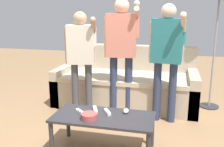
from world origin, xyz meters
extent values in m
plane|color=#93704C|center=(0.00, 0.00, 0.00)|extent=(12.00, 12.00, 0.00)
cube|color=#B7A88E|center=(0.00, 1.33, 0.21)|extent=(2.12, 0.93, 0.41)
cube|color=#C6B59A|center=(0.00, 1.26, 0.44)|extent=(1.84, 0.81, 0.06)
cube|color=#B7A88E|center=(0.00, 1.70, 0.64)|extent=(2.12, 0.18, 0.45)
cube|color=#B7A88E|center=(-0.99, 1.33, 0.28)|extent=(0.14, 0.93, 0.55)
cube|color=#B7A88E|center=(0.99, 1.33, 0.28)|extent=(0.14, 0.93, 0.55)
cube|color=#2D2D33|center=(0.04, -0.10, 0.38)|extent=(1.03, 0.49, 0.03)
cylinder|color=#2D2D33|center=(-0.44, -0.31, 0.18)|extent=(0.04, 0.04, 0.36)
cylinder|color=#2D2D33|center=(-0.44, 0.11, 0.18)|extent=(0.04, 0.04, 0.36)
cylinder|color=#2D2D33|center=(0.52, 0.11, 0.18)|extent=(0.04, 0.04, 0.36)
cylinder|color=#B24C47|center=(-0.08, -0.21, 0.42)|extent=(0.16, 0.16, 0.06)
ellipsoid|color=white|center=(0.25, 0.02, 0.41)|extent=(0.06, 0.09, 0.05)
cylinder|color=#4C4C51|center=(0.25, 0.04, 0.44)|extent=(0.02, 0.02, 0.01)
cylinder|color=#2D2D33|center=(1.26, 1.47, 0.01)|extent=(0.28, 0.28, 0.02)
cylinder|color=gray|center=(1.26, 1.47, 0.80)|extent=(0.03, 0.03, 1.55)
cylinder|color=#47474C|center=(-0.58, 0.71, 0.37)|extent=(0.09, 0.09, 0.74)
cylinder|color=#47474C|center=(-0.40, 0.75, 0.37)|extent=(0.09, 0.09, 0.74)
cube|color=beige|center=(-0.49, 0.73, 0.99)|extent=(0.38, 0.26, 0.51)
sphere|color=tan|center=(-0.49, 0.73, 1.32)|extent=(0.18, 0.18, 0.18)
cylinder|color=tan|center=(-0.66, 0.69, 0.97)|extent=(0.06, 0.06, 0.48)
cylinder|color=beige|center=(-0.32, 0.77, 1.09)|extent=(0.06, 0.06, 0.24)
cylinder|color=tan|center=(-0.30, 0.69, 1.22)|extent=(0.11, 0.22, 0.20)
sphere|color=tan|center=(-0.29, 0.61, 1.31)|extent=(0.07, 0.07, 0.07)
cylinder|color=#2D3856|center=(-0.09, 0.89, 0.41)|extent=(0.10, 0.10, 0.82)
cylinder|color=#2D3856|center=(0.12, 0.91, 0.41)|extent=(0.10, 0.10, 0.82)
cube|color=#DB7F6B|center=(0.01, 0.90, 1.10)|extent=(0.41, 0.25, 0.56)
sphere|color=beige|center=(0.01, 0.90, 1.47)|extent=(0.20, 0.20, 0.20)
cylinder|color=beige|center=(-0.18, 0.88, 1.08)|extent=(0.07, 0.07, 0.53)
cylinder|color=#DB7F6B|center=(0.21, 0.92, 1.21)|extent=(0.07, 0.07, 0.27)
cylinder|color=beige|center=(0.21, 0.86, 1.38)|extent=(0.09, 0.27, 0.18)
sphere|color=beige|center=(0.22, 0.79, 1.50)|extent=(0.08, 0.08, 0.08)
cylinder|color=#2D3856|center=(0.51, 0.83, 0.39)|extent=(0.10, 0.10, 0.79)
cylinder|color=#2D3856|center=(0.70, 0.81, 0.39)|extent=(0.10, 0.10, 0.79)
cube|color=#28757A|center=(0.61, 0.82, 1.06)|extent=(0.39, 0.23, 0.54)
sphere|color=beige|center=(0.61, 0.82, 1.41)|extent=(0.19, 0.19, 0.19)
cylinder|color=beige|center=(0.42, 0.83, 1.03)|extent=(0.07, 0.07, 0.51)
cylinder|color=#28757A|center=(0.79, 0.80, 1.16)|extent=(0.07, 0.07, 0.26)
cylinder|color=beige|center=(0.78, 0.70, 1.29)|extent=(0.08, 0.21, 0.24)
sphere|color=beige|center=(0.77, 0.59, 1.37)|extent=(0.08, 0.08, 0.08)
cube|color=white|center=(0.06, -0.03, 0.40)|extent=(0.11, 0.15, 0.03)
cylinder|color=silver|center=(0.04, 0.00, 0.42)|extent=(0.01, 0.01, 0.00)
cube|color=silver|center=(0.08, -0.06, 0.42)|extent=(0.02, 0.02, 0.00)
cube|color=white|center=(-0.08, 0.00, 0.40)|extent=(0.10, 0.17, 0.03)
cylinder|color=silver|center=(-0.09, 0.03, 0.42)|extent=(0.01, 0.01, 0.00)
cube|color=silver|center=(-0.06, -0.05, 0.42)|extent=(0.02, 0.02, 0.00)
cube|color=white|center=(-0.21, -0.10, 0.40)|extent=(0.15, 0.13, 0.03)
cylinder|color=silver|center=(-0.23, -0.08, 0.42)|extent=(0.01, 0.01, 0.00)
cube|color=silver|center=(-0.17, -0.13, 0.42)|extent=(0.02, 0.02, 0.00)
camera|label=1|loc=(0.69, -2.44, 1.44)|focal=41.50mm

